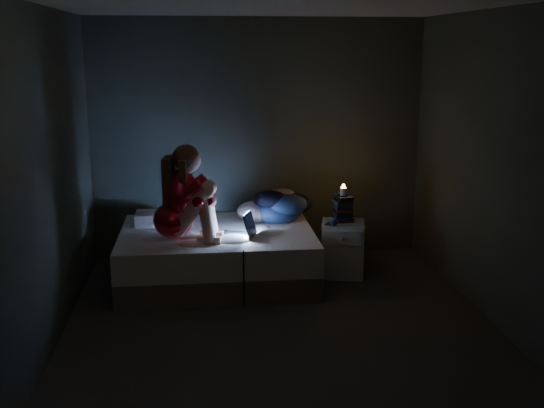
{
  "coord_description": "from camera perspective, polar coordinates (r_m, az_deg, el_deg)",
  "views": [
    {
      "loc": [
        -0.63,
        -5.01,
        2.29
      ],
      "look_at": [
        0.05,
        1.0,
        0.8
      ],
      "focal_mm": 42.28,
      "sensor_mm": 36.0,
      "label": 1
    }
  ],
  "objects": [
    {
      "name": "blue_orb",
      "position": [
        6.34,
        5.84,
        -1.67
      ],
      "size": [
        0.08,
        0.08,
        0.08
      ],
      "primitive_type": "sphere",
      "color": "navy",
      "rests_on": "nightstand"
    },
    {
      "name": "wall_right",
      "position": [
        5.66,
        19.22,
        2.98
      ],
      "size": [
        0.02,
        3.8,
        2.6
      ],
      "primitive_type": "cube",
      "color": "#31362E",
      "rests_on": "ground"
    },
    {
      "name": "laptop",
      "position": [
        6.12,
        -3.4,
        -1.74
      ],
      "size": [
        0.43,
        0.37,
        0.26
      ],
      "primitive_type": null,
      "rotation": [
        0.0,
        0.0,
        -0.34
      ],
      "color": "black",
      "rests_on": "bed"
    },
    {
      "name": "book_stack",
      "position": [
        6.55,
        6.34,
        -0.24
      ],
      "size": [
        0.19,
        0.25,
        0.29
      ],
      "primitive_type": null,
      "color": "black",
      "rests_on": "nightstand"
    },
    {
      "name": "clothes_pile",
      "position": [
        6.65,
        0.36,
        -0.04
      ],
      "size": [
        0.72,
        0.66,
        0.35
      ],
      "primitive_type": null,
      "rotation": [
        0.0,
        0.0,
        0.41
      ],
      "color": "navy",
      "rests_on": "bed"
    },
    {
      "name": "nightstand",
      "position": [
        6.6,
        6.29,
        -3.98
      ],
      "size": [
        0.49,
        0.46,
        0.56
      ],
      "primitive_type": "cube",
      "rotation": [
        0.0,
        0.0,
        -0.22
      ],
      "color": "silver",
      "rests_on": "ground"
    },
    {
      "name": "woman",
      "position": [
        5.99,
        -8.9,
        1.0
      ],
      "size": [
        0.62,
        0.46,
        0.91
      ],
      "primitive_type": null,
      "rotation": [
        0.0,
        0.0,
        -0.16
      ],
      "color": "#A1000D",
      "rests_on": "bed"
    },
    {
      "name": "wall_back",
      "position": [
        7.02,
        -1.25,
        5.73
      ],
      "size": [
        3.6,
        0.02,
        2.6
      ],
      "primitive_type": "cube",
      "color": "#31362E",
      "rests_on": "ground"
    },
    {
      "name": "phone",
      "position": [
        6.41,
        5.38,
        -1.81
      ],
      "size": [
        0.12,
        0.16,
        0.01
      ],
      "primitive_type": "cube",
      "rotation": [
        0.0,
        0.0,
        -0.37
      ],
      "color": "black",
      "rests_on": "nightstand"
    },
    {
      "name": "bed",
      "position": [
        6.44,
        -4.89,
        -4.58
      ],
      "size": [
        1.89,
        1.42,
        0.52
      ],
      "primitive_type": null,
      "color": "beige",
      "rests_on": "ground"
    },
    {
      "name": "pillow",
      "position": [
        6.67,
        -10.23,
        -1.23
      ],
      "size": [
        0.42,
        0.3,
        0.12
      ],
      "primitive_type": "cube",
      "color": "white",
      "rests_on": "bed"
    },
    {
      "name": "wall_left",
      "position": [
        5.24,
        -19.34,
        2.16
      ],
      "size": [
        0.02,
        3.8,
        2.6
      ],
      "primitive_type": "cube",
      "color": "#31362E",
      "rests_on": "ground"
    },
    {
      "name": "candle",
      "position": [
        6.51,
        6.38,
        1.32
      ],
      "size": [
        0.07,
        0.07,
        0.08
      ],
      "primitive_type": "cylinder",
      "color": "beige",
      "rests_on": "book_stack"
    },
    {
      "name": "floor",
      "position": [
        5.55,
        0.66,
        -10.65
      ],
      "size": [
        3.6,
        3.8,
        0.02
      ],
      "primitive_type": "cube",
      "color": "#2A2827",
      "rests_on": "ground"
    },
    {
      "name": "wall_front",
      "position": [
        3.32,
        4.8,
        -3.6
      ],
      "size": [
        3.6,
        0.02,
        2.6
      ],
      "primitive_type": "cube",
      "color": "#31362E",
      "rests_on": "ground"
    },
    {
      "name": "ceiling",
      "position": [
        5.06,
        0.74,
        17.45
      ],
      "size": [
        3.6,
        3.8,
        0.02
      ],
      "primitive_type": "cube",
      "color": "silver",
      "rests_on": "ground"
    }
  ]
}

